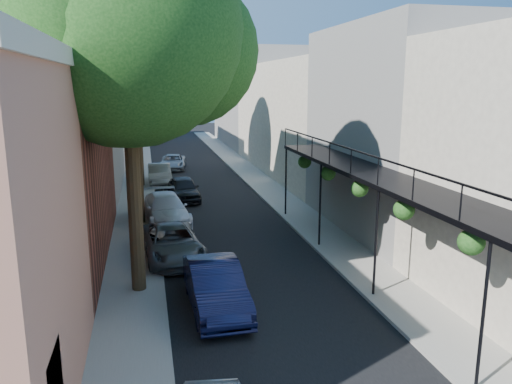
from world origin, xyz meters
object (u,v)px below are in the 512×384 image
parked_car_g (173,162)px  oak_far (142,55)px  parked_car_f (160,174)px  oak_near (141,36)px  parked_car_c (172,243)px  parked_car_b (216,286)px  parked_car_e (184,189)px  oak_mid (142,71)px  parked_car_d (166,209)px

parked_car_g → oak_far: bearing=-100.9°
parked_car_f → oak_near: bearing=-93.6°
oak_near → parked_car_c: 7.77m
oak_far → parked_car_b: bearing=-84.7°
parked_car_e → parked_car_f: size_ratio=0.95×
oak_mid → parked_car_d: size_ratio=2.19×
parked_car_b → oak_mid: bearing=98.7°
oak_far → parked_car_c: 16.26m
parked_car_c → parked_car_g: bearing=80.9°
oak_mid → parked_car_g: (2.02, 15.22, -6.49)m
parked_car_b → parked_car_g: parked_car_b is taller
oak_mid → parked_car_e: oak_mid is taller
oak_mid → parked_car_b: oak_mid is taller
oak_near → oak_mid: size_ratio=1.12×
parked_car_f → oak_far: bearing=-159.2°
parked_car_f → parked_car_g: (1.20, 5.88, -0.11)m
parked_car_e → parked_car_f: parked_car_f is taller
parked_car_e → parked_car_g: parked_car_e is taller
oak_near → oak_far: oak_far is taller
oak_mid → parked_car_b: bearing=-79.5°
oak_far → parked_car_b: 20.52m
oak_near → parked_car_c: size_ratio=2.56×
oak_near → parked_car_e: (1.97, 12.39, -7.22)m
oak_far → parked_car_b: oak_far is taller
parked_car_g → parked_car_e: bearing=-83.3°
parked_car_b → parked_car_e: (0.18, 14.38, -0.04)m
oak_near → parked_car_d: bearing=84.4°
parked_car_f → oak_mid: bearing=-96.1°
parked_car_g → parked_car_d: bearing=-87.8°
oak_far → parked_car_f: oak_far is taller
parked_car_b → parked_car_c: 4.77m
parked_car_b → parked_car_c: size_ratio=0.95×
parked_car_c → parked_car_g: (1.19, 20.51, -0.06)m
parked_car_e → parked_car_d: bearing=-108.1°
oak_mid → parked_car_c: oak_mid is taller
oak_far → parked_car_e: bearing=-67.0°
oak_near → parked_car_c: oak_near is taller
oak_near → parked_car_g: bearing=85.2°
oak_near → oak_far: 17.01m
oak_near → parked_car_f: 18.77m
parked_car_d → parked_car_f: (0.00, 9.49, -0.00)m
parked_car_b → parked_car_e: size_ratio=1.10×
oak_far → parked_car_d: 11.93m
parked_car_e → parked_car_g: 10.80m
oak_near → parked_car_e: size_ratio=2.94×
oak_near → oak_far: bearing=90.0°
parked_car_c → parked_car_b: bearing=-83.6°
parked_car_f → parked_car_g: bearing=77.4°
parked_car_g → oak_near: bearing=-88.2°
oak_mid → parked_car_d: bearing=-10.3°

